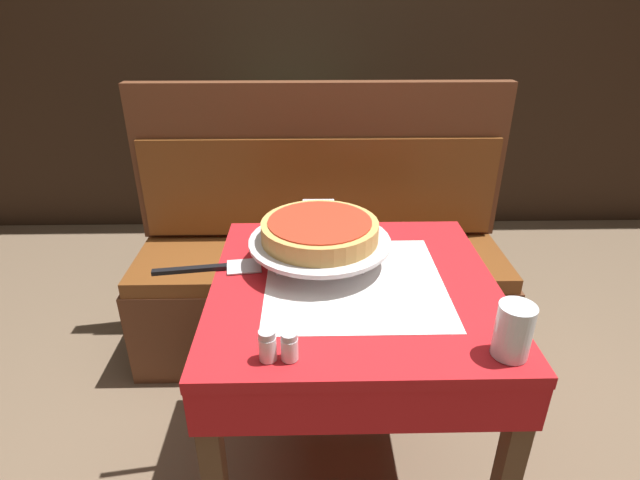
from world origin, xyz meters
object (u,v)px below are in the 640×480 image
Objects in this scene: water_glass_near at (513,331)px; dining_table_rear at (290,155)px; pepper_shaker at (289,346)px; deep_dish_pizza at (320,230)px; napkin_holder at (319,215)px; condiment_caddy at (282,126)px; booth_bench at (321,278)px; pizza_pan_stand at (320,243)px; pizza_server at (211,268)px; salt_shaker at (268,345)px; dining_table_front at (353,312)px.

dining_table_rear is at bearing 106.62° from water_glass_near.
water_glass_near is at bearing 0.55° from pepper_shaker.
water_glass_near is at bearing -46.00° from deep_dish_pizza.
napkin_holder is 1.15m from condiment_caddy.
booth_bench reaches higher than pizza_pan_stand.
water_glass_near is (0.69, -0.37, 0.06)m from pizza_server.
water_glass_near reaches higher than pizza_pan_stand.
deep_dish_pizza reaches higher than pizza_server.
salt_shaker is at bearing -179.50° from water_glass_near.
condiment_caddy is (-0.05, 1.77, 0.02)m from salt_shaker.
pepper_shaker is 0.37× the size of condiment_caddy.
salt_shaker reaches higher than pepper_shaker.
dining_table_rear is 10.62× the size of salt_shaker.
booth_bench reaches higher than dining_table_front.
water_glass_near is (0.39, -0.40, -0.00)m from pizza_pan_stand.
pizza_server is at bearing -116.77° from booth_bench.
dining_table_front is at bearing -81.32° from dining_table_rear.
napkin_holder is (-0.39, 0.63, -0.02)m from water_glass_near.
pizza_pan_stand is at bearing 0.00° from deep_dish_pizza.
dining_table_rear is 0.49× the size of booth_bench.
dining_table_front is 4.33× the size of condiment_caddy.
pizza_server is at bearing -138.87° from napkin_holder.
pizza_pan_stand is at bearing 6.76° from pizza_server.
booth_bench is 5.10× the size of pizza_server.
condiment_caddy is (-0.26, 1.47, 0.15)m from dining_table_front.
pizza_server is 4.62× the size of pepper_shaker.
dining_table_front is at bearing 62.39° from pepper_shaker.
deep_dish_pizza reaches higher than pizza_pan_stand.
pizza_server is (-0.39, 0.07, 0.10)m from dining_table_front.
salt_shaker is (-0.13, -1.00, 0.44)m from booth_bench.
napkin_holder is (0.00, 0.23, -0.02)m from pizza_pan_stand.
pepper_shaker is (-0.16, -0.31, 0.13)m from dining_table_front.
water_glass_near reaches higher than pepper_shaker.
water_glass_near is 0.46m from pepper_shaker.
napkin_holder is (-0.09, 0.33, 0.14)m from dining_table_front.
pepper_shaker is at bearing -88.00° from dining_table_rear.
booth_bench is at bearing 96.07° from dining_table_front.
dining_table_rear is 4.28× the size of condiment_caddy.
napkin_holder is (-0.01, -0.36, 0.45)m from booth_bench.
condiment_caddy reaches higher than deep_dish_pizza.
pizza_pan_stand reaches higher than salt_shaker.
dining_table_front is 1.01× the size of dining_table_rear.
water_glass_near is at bearing -72.42° from condiment_caddy.
pizza_server is (-0.30, -0.04, -0.06)m from pizza_pan_stand.
pizza_pan_stand is (0.13, -1.34, 0.16)m from dining_table_rear.
water_glass_near is 0.51m from salt_shaker.
booth_bench is 8.76× the size of condiment_caddy.
deep_dish_pizza is at bearing 80.15° from pepper_shaker.
pizza_pan_stand is at bearing -90.18° from napkin_holder.
dining_table_front is 7.48× the size of napkin_holder.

